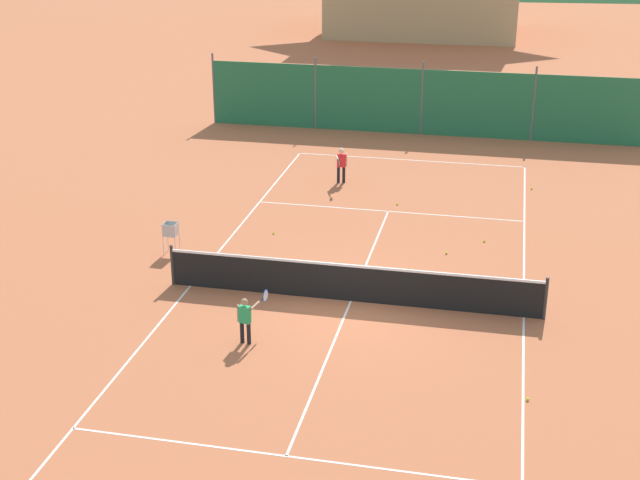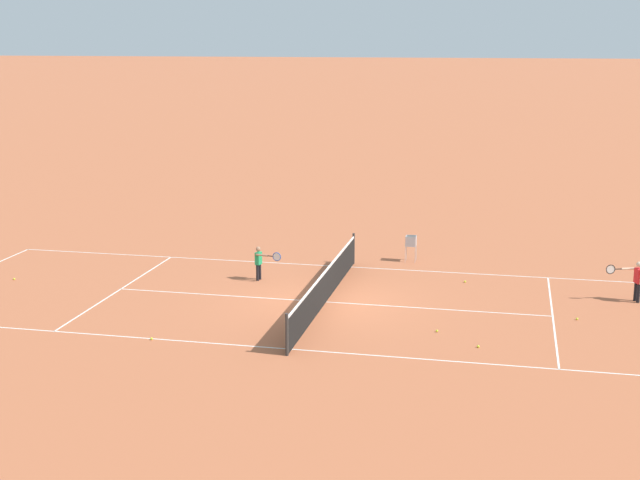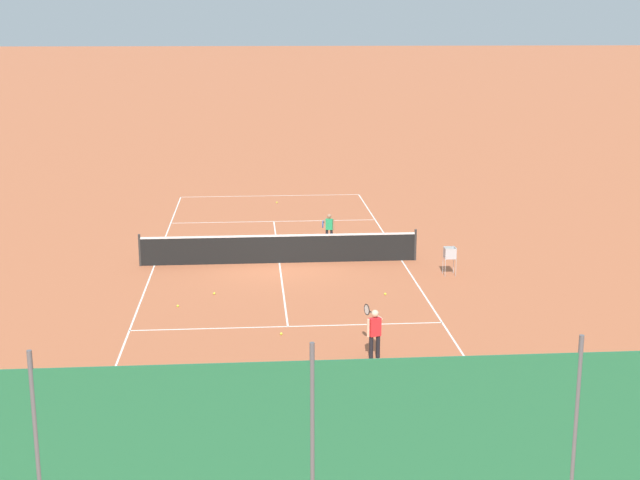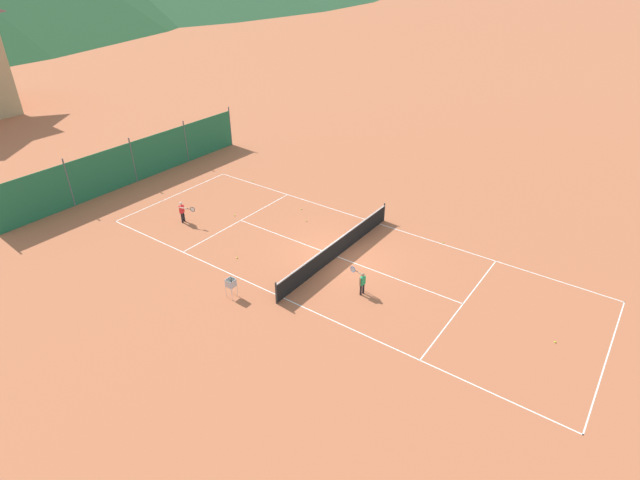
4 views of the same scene
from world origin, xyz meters
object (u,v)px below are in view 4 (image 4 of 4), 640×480
object	(u,v)px
player_far_service	(183,211)
tennis_ball_alley_right	(443,243)
player_near_baseline	(362,281)
tennis_ball_by_net_right	(301,209)
tennis_ball_service_box	(235,215)
tennis_ball_near_corner	(252,181)
tennis_net	(337,248)
tennis_ball_by_net_left	(237,258)
tennis_ball_mid_court	(555,342)
ball_hopper	(231,284)
tennis_ball_alley_left	(306,221)

from	to	relation	value
player_far_service	tennis_ball_alley_right	bearing A→B (deg)	-63.76
player_near_baseline	tennis_ball_alley_right	xyz separation A→B (m)	(6.05, -1.13, -0.61)
player_near_baseline	player_far_service	bearing A→B (deg)	90.37
tennis_ball_by_net_right	tennis_ball_service_box	world-z (taller)	same
player_far_service	tennis_ball_near_corner	xyz separation A→B (m)	(6.27, 0.71, -0.67)
tennis_net	tennis_ball_by_net_left	xyz separation A→B (m)	(-2.96, 3.84, -0.47)
tennis_ball_near_corner	tennis_ball_alley_right	xyz separation A→B (m)	(-0.14, -13.13, 0.00)
tennis_ball_mid_court	tennis_ball_near_corner	bearing A→B (deg)	76.89
tennis_ball_mid_court	player_near_baseline	bearing A→B (deg)	102.00
player_near_baseline	ball_hopper	world-z (taller)	player_near_baseline
tennis_ball_near_corner	tennis_ball_by_net_left	bearing A→B (deg)	-142.24
tennis_ball_by_net_right	ball_hopper	size ratio (longest dim) A/B	0.07
tennis_ball_service_box	tennis_ball_alley_right	distance (m)	11.40
tennis_ball_mid_court	ball_hopper	world-z (taller)	ball_hopper
player_near_baseline	tennis_ball_by_net_right	distance (m)	8.56
player_near_baseline	tennis_ball_near_corner	distance (m)	13.52
tennis_ball_by_net_left	tennis_ball_alley_right	bearing A→B (deg)	-46.31
tennis_ball_by_net_right	tennis_ball_mid_court	bearing A→B (deg)	-102.49
tennis_net	player_far_service	bearing A→B (deg)	102.46
tennis_ball_by_net_left	tennis_ball_near_corner	size ratio (longest dim) A/B	1.00
tennis_net	tennis_ball_mid_court	distance (m)	10.16
tennis_ball_by_net_left	player_far_service	bearing A→B (deg)	78.28
tennis_ball_alley_left	tennis_net	bearing A→B (deg)	-120.84
tennis_net	player_far_service	world-z (taller)	player_far_service
tennis_ball_alley_right	ball_hopper	world-z (taller)	ball_hopper
player_far_service	tennis_ball_alley_right	xyz separation A→B (m)	(6.12, -12.42, -0.67)
player_far_service	tennis_ball_by_net_left	xyz separation A→B (m)	(-1.02, -4.94, -0.67)
tennis_ball_alley_right	tennis_ball_by_net_right	bearing A→B (deg)	98.27
tennis_ball_by_net_right	tennis_ball_alley_left	bearing A→B (deg)	-131.40
tennis_ball_near_corner	tennis_ball_mid_court	bearing A→B (deg)	-103.11
tennis_net	tennis_ball_mid_court	xyz separation A→B (m)	(-0.24, -10.15, -0.47)
player_near_baseline	tennis_ball_service_box	distance (m)	9.79
player_far_service	tennis_ball_by_net_right	world-z (taller)	player_far_service
tennis_net	tennis_ball_alley_right	size ratio (longest dim) A/B	139.09
tennis_ball_service_box	tennis_ball_mid_court	bearing A→B (deg)	-91.47
player_near_baseline	tennis_ball_by_net_right	size ratio (longest dim) A/B	16.47
tennis_ball_service_box	player_far_service	bearing A→B (deg)	140.78
tennis_ball_by_net_left	ball_hopper	xyz separation A→B (m)	(-2.34, -1.98, 0.62)
tennis_ball_alley_right	player_far_service	bearing A→B (deg)	116.24
tennis_ball_by_net_left	ball_hopper	distance (m)	3.13
tennis_net	tennis_ball_alley_left	world-z (taller)	tennis_net
tennis_net	tennis_ball_by_net_right	xyz separation A→B (m)	(3.00, 4.50, -0.47)
tennis_net	player_far_service	xyz separation A→B (m)	(-1.94, 8.78, 0.20)
player_far_service	tennis_ball_by_net_left	bearing A→B (deg)	-101.72
tennis_ball_by_net_left	player_near_baseline	bearing A→B (deg)	-80.20
tennis_ball_near_corner	tennis_ball_service_box	world-z (taller)	same
player_far_service	tennis_ball_alley_left	distance (m)	6.72
tennis_net	tennis_ball_mid_court	bearing A→B (deg)	-91.37
tennis_ball_mid_court	tennis_ball_service_box	world-z (taller)	same
tennis_ball_by_net_right	tennis_ball_alley_right	size ratio (longest dim) A/B	1.00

